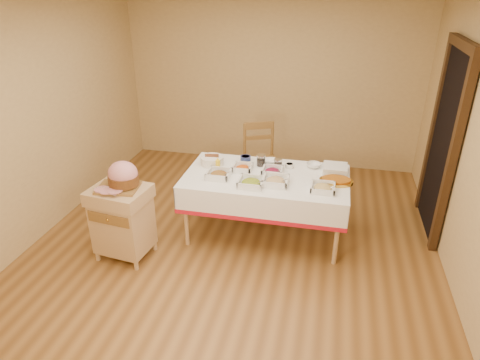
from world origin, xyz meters
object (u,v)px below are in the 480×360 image
bread_basket (212,160)px  plate_stack (335,169)px  preserve_jar_right (278,164)px  dining_chair (261,160)px  dining_table (266,188)px  preserve_jar_left (261,161)px  mustard_bottle (218,165)px  butcher_cart (122,218)px  brass_platter (336,181)px  ham_on_board (122,177)px

bread_basket → plate_stack: bearing=3.8°
preserve_jar_right → dining_chair: bearing=113.2°
dining_table → dining_chair: size_ratio=1.81×
dining_table → preserve_jar_left: 0.36m
preserve_jar_left → mustard_bottle: size_ratio=0.80×
dining_chair → plate_stack: 1.25m
preserve_jar_left → preserve_jar_right: 0.21m
butcher_cart → mustard_bottle: (0.85, 0.76, 0.37)m
dining_table → preserve_jar_right: bearing=65.0°
bread_basket → brass_platter: 1.45m
dining_table → plate_stack: bearing=19.5°
preserve_jar_left → plate_stack: (0.85, 0.00, -0.02)m
mustard_bottle → preserve_jar_right: bearing=17.6°
ham_on_board → butcher_cart: bearing=-141.9°
preserve_jar_left → brass_platter: size_ratio=0.36×
mustard_bottle → ham_on_board: bearing=-137.9°
bread_basket → dining_chair: bearing=61.8°
butcher_cart → ham_on_board: bearing=38.1°
mustard_bottle → bread_basket: (-0.12, 0.16, -0.02)m
dining_table → mustard_bottle: mustard_bottle is taller
ham_on_board → mustard_bottle: ham_on_board is taller
dining_table → bread_basket: 0.73m
dining_table → bread_basket: (-0.68, 0.17, 0.21)m
dining_chair → plate_stack: bearing=-36.7°
butcher_cart → preserve_jar_right: 1.83m
butcher_cart → brass_platter: bearing=18.9°
preserve_jar_left → plate_stack: preserve_jar_left is taller
butcher_cart → preserve_jar_left: preserve_jar_left is taller
dining_chair → preserve_jar_right: dining_chair is taller
brass_platter → dining_chair: bearing=134.8°
dining_table → butcher_cart: bearing=-151.8°
ham_on_board → brass_platter: bearing=18.5°
mustard_bottle → brass_platter: 1.33m
bread_basket → plate_stack: bread_basket is taller
mustard_bottle → bread_basket: 0.20m
preserve_jar_right → brass_platter: 0.70m
ham_on_board → mustard_bottle: bearing=42.1°
ham_on_board → brass_platter: 2.25m
dining_table → brass_platter: 0.79m
ham_on_board → preserve_jar_left: (1.25, 0.98, -0.12)m
preserve_jar_left → plate_stack: bearing=0.2°
dining_table → mustard_bottle: 0.61m
preserve_jar_right → bread_basket: same height
preserve_jar_right → mustard_bottle: mustard_bottle is taller
preserve_jar_left → brass_platter: 0.91m
butcher_cart → bread_basket: 1.23m
dining_table → ham_on_board: (-1.36, -0.72, 0.34)m
dining_table → ham_on_board: size_ratio=4.19×
butcher_cart → mustard_bottle: size_ratio=4.95×
dining_chair → plate_stack: size_ratio=3.77×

